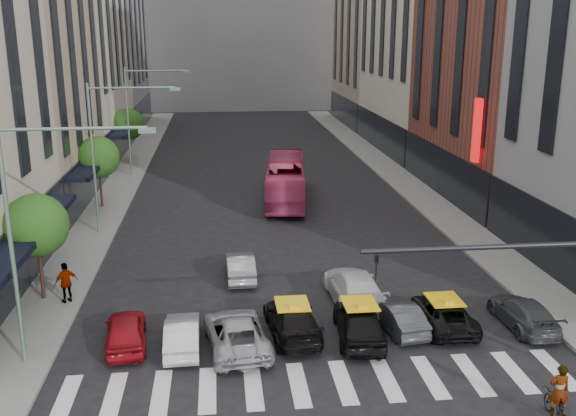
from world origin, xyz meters
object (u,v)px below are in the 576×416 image
object	(u,v)px
streetlamp_far	(139,107)
car_red	(126,330)
streetlamp_near	(35,213)
car_white_front	(182,334)
pedestrian_far	(66,282)
taxi_center	(359,322)
motorcycle	(557,408)
taxi_left	(292,320)
bus	(286,180)
streetlamp_mid	(108,139)

from	to	relation	value
streetlamp_far	car_red	distance (m)	31.43
streetlamp_near	streetlamp_far	size ratio (longest dim) A/B	1.00
car_red	car_white_front	distance (m)	2.28
streetlamp_near	pedestrian_far	world-z (taller)	streetlamp_near
taxi_center	motorcycle	bearing A→B (deg)	133.29
car_red	motorcycle	xyz separation A→B (m)	(14.33, -6.73, -0.17)
taxi_left	bus	size ratio (longest dim) A/B	0.42
streetlamp_near	car_white_front	xyz separation A→B (m)	(4.84, 0.66, -5.28)
streetlamp_near	car_red	bearing A→B (deg)	23.19
streetlamp_far	streetlamp_mid	bearing A→B (deg)	-90.00
car_red	taxi_center	bearing A→B (deg)	171.05
streetlamp_mid	pedestrian_far	world-z (taller)	streetlamp_mid
streetlamp_near	streetlamp_far	distance (m)	32.00
streetlamp_near	streetlamp_mid	bearing A→B (deg)	90.00
taxi_center	motorcycle	size ratio (longest dim) A/B	2.39
streetlamp_near	streetlamp_far	world-z (taller)	same
streetlamp_mid	taxi_left	world-z (taller)	streetlamp_mid
streetlamp_near	motorcycle	world-z (taller)	streetlamp_near
streetlamp_near	pedestrian_far	xyz separation A→B (m)	(-0.55, 5.42, -4.81)
streetlamp_far	pedestrian_far	bearing A→B (deg)	-91.19
car_red	taxi_center	xyz separation A→B (m)	(9.30, -0.43, 0.10)
taxi_center	bus	bearing A→B (deg)	-83.66
streetlamp_far	taxi_center	xyz separation A→B (m)	(11.91, -31.31, -5.14)
streetlamp_near	pedestrian_far	bearing A→B (deg)	95.84
streetlamp_far	car_white_front	world-z (taller)	streetlamp_far
motorcycle	pedestrian_far	world-z (taller)	pedestrian_far
car_red	pedestrian_far	size ratio (longest dim) A/B	2.07
streetlamp_near	bus	world-z (taller)	streetlamp_near
car_red	car_white_front	bearing A→B (deg)	161.95
taxi_left	taxi_center	size ratio (longest dim) A/B	1.04
taxi_left	pedestrian_far	world-z (taller)	pedestrian_far
taxi_center	pedestrian_far	distance (m)	13.34
streetlamp_near	taxi_center	size ratio (longest dim) A/B	2.01
car_white_front	streetlamp_near	bearing A→B (deg)	6.42
pedestrian_far	streetlamp_mid	bearing A→B (deg)	-128.56
streetlamp_near	bus	bearing A→B (deg)	63.54
streetlamp_near	streetlamp_far	xyz separation A→B (m)	(0.00, 32.00, 0.00)
car_red	pedestrian_far	bearing A→B (deg)	-59.88
streetlamp_near	motorcycle	distance (m)	18.66
taxi_left	motorcycle	size ratio (longest dim) A/B	2.49
taxi_center	bus	distance (m)	21.97
streetlamp_far	motorcycle	world-z (taller)	streetlamp_far
streetlamp_far	streetlamp_near	bearing A→B (deg)	-90.00
streetlamp_far	taxi_left	bearing A→B (deg)	-73.18
bus	taxi_left	bearing A→B (deg)	91.27
streetlamp_mid	bus	xyz separation A→B (m)	(11.27, 6.64, -4.35)
car_white_front	motorcycle	bearing A→B (deg)	151.32
bus	taxi_center	bearing A→B (deg)	98.33
streetlamp_mid	pedestrian_far	distance (m)	11.64
streetlamp_mid	car_red	bearing A→B (deg)	-80.03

